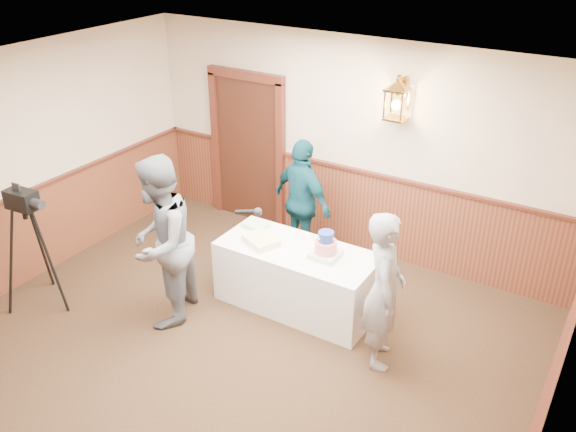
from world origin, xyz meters
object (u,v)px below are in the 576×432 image
(sheet_cake_green, at_px, (256,225))
(baker, at_px, (384,290))
(tiered_cake, at_px, (326,247))
(assistant_p, at_px, (302,202))
(display_table, at_px, (297,277))
(interviewer, at_px, (160,243))
(sheet_cake_yellow, at_px, (261,240))
(tv_camera_rig, at_px, (34,255))

(sheet_cake_green, relative_size, baker, 0.16)
(sheet_cake_green, xyz_separation_m, baker, (1.87, -0.54, 0.05))
(tiered_cake, distance_m, baker, 0.93)
(tiered_cake, height_order, assistant_p, assistant_p)
(display_table, xyz_separation_m, interviewer, (-1.12, -0.96, 0.59))
(sheet_cake_green, bearing_deg, sheet_cake_yellow, -47.02)
(interviewer, relative_size, assistant_p, 1.18)
(sheet_cake_yellow, xyz_separation_m, tv_camera_rig, (-2.13, -1.40, -0.14))
(tv_camera_rig, bearing_deg, interviewer, 16.32)
(interviewer, distance_m, assistant_p, 2.01)
(sheet_cake_yellow, xyz_separation_m, sheet_cake_green, (-0.26, 0.28, -0.01))
(tiered_cake, height_order, sheet_cake_green, tiered_cake)
(display_table, bearing_deg, assistant_p, 117.41)
(tv_camera_rig, bearing_deg, tiered_cake, 22.97)
(tiered_cake, bearing_deg, display_table, -177.38)
(display_table, relative_size, interviewer, 0.93)
(display_table, bearing_deg, tv_camera_rig, -149.27)
(baker, height_order, assistant_p, baker)
(display_table, xyz_separation_m, tv_camera_rig, (-2.55, -1.51, 0.27))
(sheet_cake_green, distance_m, baker, 1.94)
(display_table, distance_m, tv_camera_rig, 2.98)
(interviewer, bearing_deg, sheet_cake_green, 139.35)
(display_table, bearing_deg, interviewer, -139.42)
(display_table, distance_m, interviewer, 1.59)
(display_table, relative_size, assistant_p, 1.10)
(sheet_cake_yellow, distance_m, sheet_cake_green, 0.39)
(display_table, height_order, tiered_cake, tiered_cake)
(baker, relative_size, tv_camera_rig, 1.16)
(interviewer, xyz_separation_m, baker, (2.31, 0.59, -0.13))
(display_table, relative_size, sheet_cake_green, 6.65)
(sheet_cake_green, relative_size, interviewer, 0.14)
(tiered_cake, distance_m, sheet_cake_yellow, 0.77)
(sheet_cake_yellow, bearing_deg, tv_camera_rig, -146.67)
(baker, bearing_deg, interviewer, 79.23)
(display_table, xyz_separation_m, baker, (1.19, -0.37, 0.46))
(assistant_p, height_order, tv_camera_rig, assistant_p)
(baker, xyz_separation_m, tv_camera_rig, (-3.74, -1.15, -0.19))
(baker, bearing_deg, tiered_cake, 40.51)
(sheet_cake_green, distance_m, assistant_p, 0.79)
(assistant_p, bearing_deg, sheet_cake_green, 94.24)
(display_table, relative_size, baker, 1.08)
(tiered_cake, xyz_separation_m, baker, (0.85, -0.38, -0.04))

